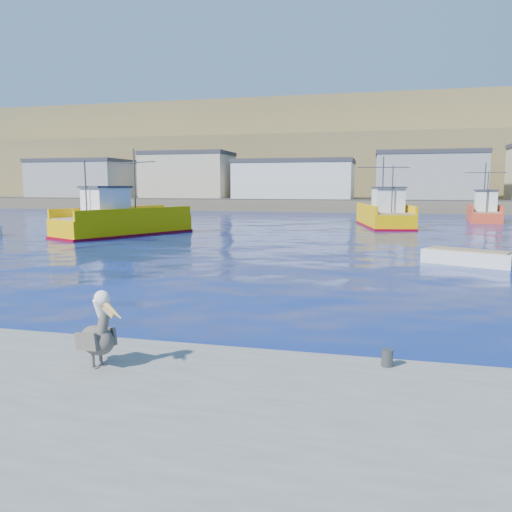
% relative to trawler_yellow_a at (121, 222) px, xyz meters
% --- Properties ---
extents(ground, '(260.00, 260.00, 0.00)m').
position_rel_trawler_yellow_a_xyz_m(ground, '(15.51, -21.32, -1.00)').
color(ground, '#071659').
rests_on(ground, ground).
extents(dock_bollards, '(36.20, 0.20, 0.30)m').
position_rel_trawler_yellow_a_xyz_m(dock_bollards, '(16.11, -24.72, -0.35)').
color(dock_bollards, '#4C4C4C').
rests_on(dock_bollards, dock).
extents(far_shore, '(200.00, 81.00, 24.00)m').
position_rel_trawler_yellow_a_xyz_m(far_shore, '(15.51, 87.88, 7.98)').
color(far_shore, brown).
rests_on(far_shore, ground).
extents(trawler_yellow_a, '(7.71, 10.92, 6.41)m').
position_rel_trawler_yellow_a_xyz_m(trawler_yellow_a, '(0.00, 0.00, 0.00)').
color(trawler_yellow_a, '#F3B200').
rests_on(trawler_yellow_a, ground).
extents(trawler_yellow_b, '(5.29, 10.46, 6.35)m').
position_rel_trawler_yellow_a_xyz_m(trawler_yellow_b, '(18.95, 12.62, -0.02)').
color(trawler_yellow_b, '#F3B200').
rests_on(trawler_yellow_b, ground).
extents(boat_orange, '(3.96, 7.81, 5.98)m').
position_rel_trawler_yellow_a_xyz_m(boat_orange, '(28.95, 21.90, 0.00)').
color(boat_orange, '#E04221').
rests_on(boat_orange, ground).
extents(skiff_mid, '(4.14, 2.92, 0.85)m').
position_rel_trawler_yellow_a_xyz_m(skiff_mid, '(22.42, -8.90, -0.72)').
color(skiff_mid, silver).
rests_on(skiff_mid, ground).
extents(pelican, '(1.08, 0.68, 1.36)m').
position_rel_trawler_yellow_a_xyz_m(pelican, '(13.68, -25.92, 0.09)').
color(pelican, '#595451').
rests_on(pelican, dock).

